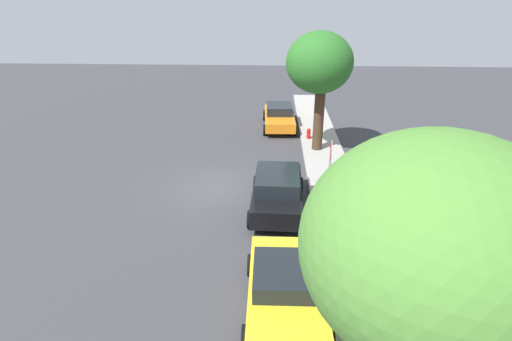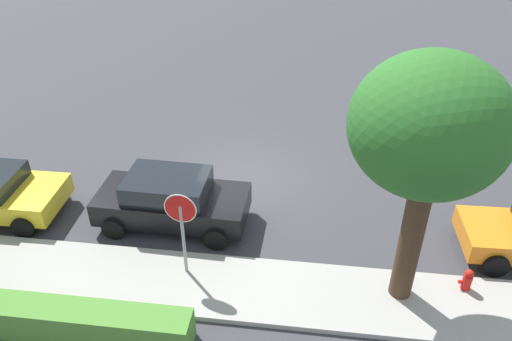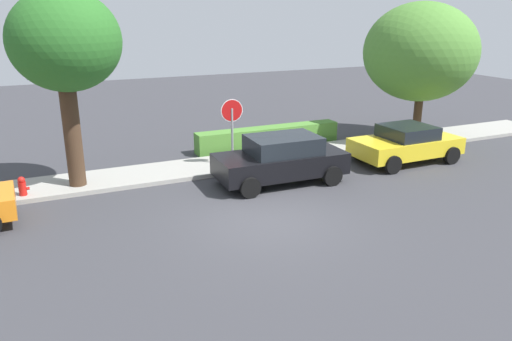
# 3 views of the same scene
# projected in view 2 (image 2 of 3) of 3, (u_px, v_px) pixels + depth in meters

# --- Properties ---
(ground_plane) EXTENTS (60.00, 60.00, 0.00)m
(ground_plane) POSITION_uv_depth(u_px,v_px,m) (244.00, 178.00, 16.18)
(ground_plane) COLOR #38383D
(sidewalk_curb) EXTENTS (32.00, 2.07, 0.14)m
(sidewalk_curb) POSITION_uv_depth(u_px,v_px,m) (214.00, 286.00, 12.09)
(sidewalk_curb) COLOR #9E9B93
(sidewalk_curb) RESTS_ON ground_plane
(stop_sign) EXTENTS (0.78, 0.08, 2.47)m
(stop_sign) POSITION_uv_depth(u_px,v_px,m) (182.00, 222.00, 11.59)
(stop_sign) COLOR gray
(stop_sign) RESTS_ON ground_plane
(parked_car_black) EXTENTS (4.21, 2.12, 1.54)m
(parked_car_black) POSITION_uv_depth(u_px,v_px,m) (171.00, 199.00, 13.85)
(parked_car_black) COLOR black
(parked_car_black) RESTS_ON ground_plane
(street_tree_mid_block) EXTENTS (3.18, 3.18, 5.97)m
(street_tree_mid_block) POSITION_uv_depth(u_px,v_px,m) (429.00, 129.00, 9.63)
(street_tree_mid_block) COLOR #422D1E
(street_tree_mid_block) RESTS_ON ground_plane
(fire_hydrant) EXTENTS (0.30, 0.22, 0.72)m
(fire_hydrant) POSITION_uv_depth(u_px,v_px,m) (467.00, 281.00, 11.82)
(fire_hydrant) COLOR red
(fire_hydrant) RESTS_ON ground_plane
(front_yard_hedge) EXTENTS (6.12, 0.72, 0.83)m
(front_yard_hedge) POSITION_uv_depth(u_px,v_px,m) (54.00, 320.00, 10.80)
(front_yard_hedge) COLOR #4C8433
(front_yard_hedge) RESTS_ON ground_plane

